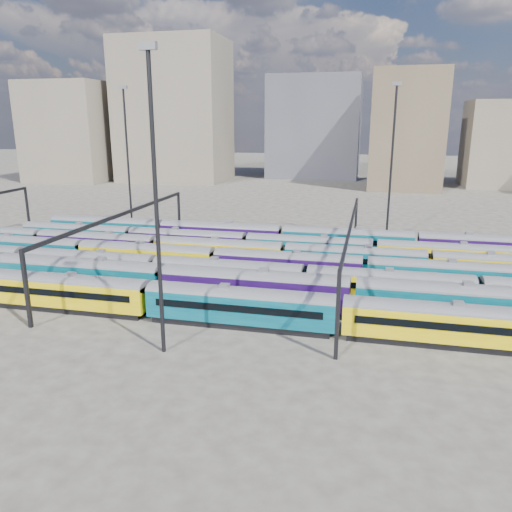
% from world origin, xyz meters
% --- Properties ---
extents(ground, '(500.00, 500.00, 0.00)m').
position_xyz_m(ground, '(0.00, 0.00, 0.00)').
color(ground, '#423D38').
rests_on(ground, ground).
extents(rake_0, '(96.87, 2.84, 4.77)m').
position_xyz_m(rake_0, '(19.67, -15.00, 2.50)').
color(rake_0, black).
rests_on(rake_0, ground).
extents(rake_1, '(146.88, 3.07, 5.17)m').
position_xyz_m(rake_1, '(0.39, -10.00, 2.71)').
color(rake_1, black).
rests_on(rake_1, ground).
extents(rake_2, '(111.30, 2.72, 4.56)m').
position_xyz_m(rake_2, '(5.29, -5.00, 2.39)').
color(rake_2, black).
rests_on(rake_2, ground).
extents(rake_3, '(114.43, 2.79, 4.69)m').
position_xyz_m(rake_3, '(-7.24, 0.00, 2.46)').
color(rake_3, black).
rests_on(rake_3, ground).
extents(rake_4, '(93.42, 2.74, 4.60)m').
position_xyz_m(rake_4, '(-8.33, 5.00, 2.41)').
color(rake_4, black).
rests_on(rake_4, ground).
extents(rake_5, '(111.11, 2.71, 4.55)m').
position_xyz_m(rake_5, '(13.09, 10.00, 2.39)').
color(rake_5, black).
rests_on(rake_5, ground).
extents(rake_6, '(99.42, 2.91, 4.90)m').
position_xyz_m(rake_6, '(8.96, 15.00, 2.57)').
color(rake_6, black).
rests_on(rake_6, ground).
extents(gantry_1, '(0.35, 40.35, 8.03)m').
position_xyz_m(gantry_1, '(-20.00, 0.00, 6.79)').
color(gantry_1, black).
rests_on(gantry_1, ground).
extents(gantry_2, '(0.35, 40.35, 8.03)m').
position_xyz_m(gantry_2, '(10.00, 0.00, 6.79)').
color(gantry_2, black).
rests_on(gantry_2, ground).
extents(mast_1, '(1.40, 0.50, 25.60)m').
position_xyz_m(mast_1, '(-30.00, 22.00, 13.97)').
color(mast_1, black).
rests_on(mast_1, ground).
extents(mast_2, '(1.40, 0.50, 25.60)m').
position_xyz_m(mast_2, '(-5.00, -22.00, 13.97)').
color(mast_2, black).
rests_on(mast_2, ground).
extents(mast_3, '(1.40, 0.50, 25.60)m').
position_xyz_m(mast_3, '(15.00, 24.00, 13.97)').
color(mast_3, black).
rests_on(mast_3, ground).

